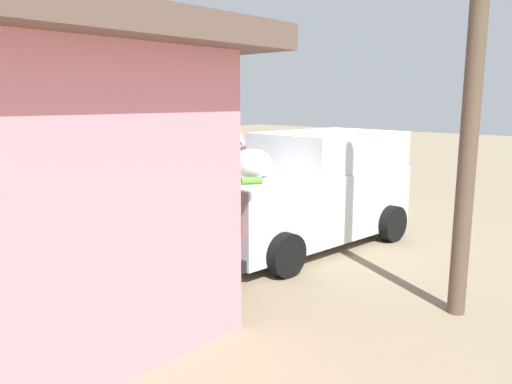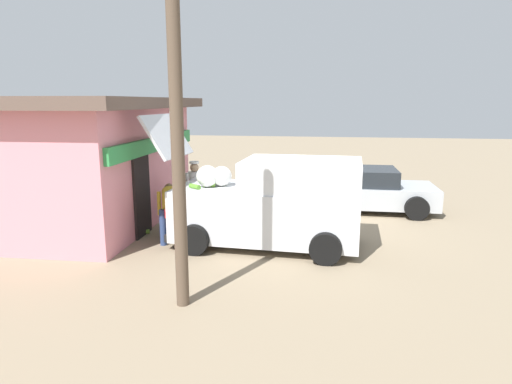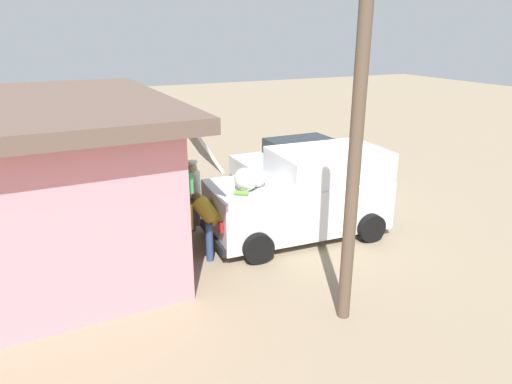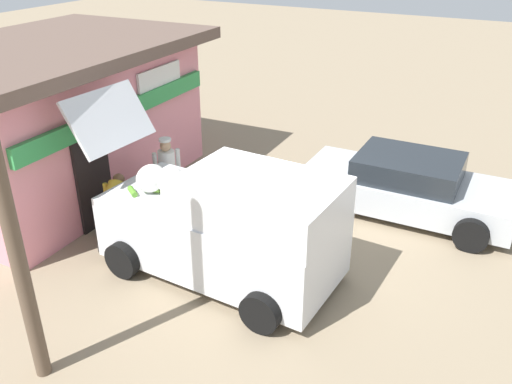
{
  "view_description": "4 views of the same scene",
  "coord_description": "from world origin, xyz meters",
  "px_view_note": "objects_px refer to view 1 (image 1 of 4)",
  "views": [
    {
      "loc": [
        -6.38,
        7.62,
        2.49
      ],
      "look_at": [
        -0.21,
        1.35,
        0.86
      ],
      "focal_mm": 34.83,
      "sensor_mm": 36.0,
      "label": 1
    },
    {
      "loc": [
        -10.41,
        -0.16,
        3.15
      ],
      "look_at": [
        -0.27,
        1.44,
        1.03
      ],
      "focal_mm": 30.99,
      "sensor_mm": 36.0,
      "label": 2
    },
    {
      "loc": [
        -9.43,
        6.03,
        4.47
      ],
      "look_at": [
        -0.0,
        1.64,
        0.78
      ],
      "focal_mm": 32.03,
      "sensor_mm": 36.0,
      "label": 3
    },
    {
      "loc": [
        -7.67,
        -3.06,
        5.44
      ],
      "look_at": [
        0.43,
        1.16,
        0.87
      ],
      "focal_mm": 37.8,
      "sensor_mm": 36.0,
      "label": 4
    }
  ],
  "objects_px": {
    "vendor_standing": "(158,197)",
    "unloaded_banana_pile": "(125,279)",
    "delivery_van": "(306,189)",
    "customer_bending": "(209,222)",
    "paint_bucket": "(98,218)",
    "parked_sedan": "(246,175)"
  },
  "relations": [
    {
      "from": "delivery_van",
      "to": "paint_bucket",
      "type": "xyz_separation_m",
      "value": [
        3.7,
        2.0,
        -0.81
      ]
    },
    {
      "from": "parked_sedan",
      "to": "customer_bending",
      "type": "xyz_separation_m",
      "value": [
        -3.8,
        4.45,
        0.22
      ]
    },
    {
      "from": "unloaded_banana_pile",
      "to": "delivery_van",
      "type": "bearing_deg",
      "value": -93.51
    },
    {
      "from": "unloaded_banana_pile",
      "to": "paint_bucket",
      "type": "height_order",
      "value": "unloaded_banana_pile"
    },
    {
      "from": "vendor_standing",
      "to": "parked_sedan",
      "type": "bearing_deg",
      "value": -61.47
    },
    {
      "from": "vendor_standing",
      "to": "unloaded_banana_pile",
      "type": "height_order",
      "value": "vendor_standing"
    },
    {
      "from": "delivery_van",
      "to": "customer_bending",
      "type": "relative_size",
      "value": 3.63
    },
    {
      "from": "vendor_standing",
      "to": "customer_bending",
      "type": "height_order",
      "value": "vendor_standing"
    },
    {
      "from": "delivery_van",
      "to": "customer_bending",
      "type": "height_order",
      "value": "delivery_van"
    },
    {
      "from": "unloaded_banana_pile",
      "to": "vendor_standing",
      "type": "bearing_deg",
      "value": -49.51
    },
    {
      "from": "delivery_van",
      "to": "vendor_standing",
      "type": "bearing_deg",
      "value": 58.63
    },
    {
      "from": "parked_sedan",
      "to": "customer_bending",
      "type": "bearing_deg",
      "value": 130.45
    },
    {
      "from": "unloaded_banana_pile",
      "to": "paint_bucket",
      "type": "bearing_deg",
      "value": -23.0
    },
    {
      "from": "vendor_standing",
      "to": "unloaded_banana_pile",
      "type": "distance_m",
      "value": 1.88
    },
    {
      "from": "delivery_van",
      "to": "paint_bucket",
      "type": "relative_size",
      "value": 14.94
    },
    {
      "from": "parked_sedan",
      "to": "unloaded_banana_pile",
      "type": "bearing_deg",
      "value": 121.62
    },
    {
      "from": "delivery_van",
      "to": "unloaded_banana_pile",
      "type": "relative_size",
      "value": 5.75
    },
    {
      "from": "vendor_standing",
      "to": "paint_bucket",
      "type": "bearing_deg",
      "value": -4.27
    },
    {
      "from": "customer_bending",
      "to": "parked_sedan",
      "type": "bearing_deg",
      "value": -49.55
    },
    {
      "from": "unloaded_banana_pile",
      "to": "paint_bucket",
      "type": "relative_size",
      "value": 2.6
    },
    {
      "from": "delivery_van",
      "to": "unloaded_banana_pile",
      "type": "distance_m",
      "value": 3.57
    },
    {
      "from": "delivery_van",
      "to": "paint_bucket",
      "type": "height_order",
      "value": "delivery_van"
    }
  ]
}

